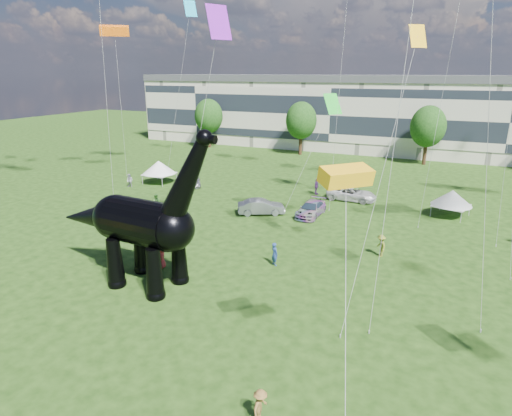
% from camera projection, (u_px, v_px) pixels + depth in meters
% --- Properties ---
extents(ground, '(220.00, 220.00, 0.00)m').
position_uv_depth(ground, '(191.00, 337.00, 23.00)').
color(ground, '#16330C').
rests_on(ground, ground).
extents(terrace_row, '(78.00, 11.00, 12.00)m').
position_uv_depth(terrace_row, '(338.00, 115.00, 78.06)').
color(terrace_row, beige).
rests_on(terrace_row, ground).
extents(tree_far_left, '(5.20, 5.20, 9.44)m').
position_uv_depth(tree_far_left, '(209.00, 113.00, 78.88)').
color(tree_far_left, '#382314').
rests_on(tree_far_left, ground).
extents(tree_mid_left, '(5.20, 5.20, 9.44)m').
position_uv_depth(tree_mid_left, '(301.00, 118.00, 71.76)').
color(tree_mid_left, '#382314').
rests_on(tree_mid_left, ground).
extents(tree_mid_right, '(5.20, 5.20, 9.44)m').
position_uv_depth(tree_mid_right, '(428.00, 123.00, 63.85)').
color(tree_mid_right, '#382314').
rests_on(tree_mid_right, ground).
extents(dinosaur_sculpture, '(13.52, 3.91, 11.04)m').
position_uv_depth(dinosaur_sculpture, '(137.00, 224.00, 27.81)').
color(dinosaur_sculpture, black).
rests_on(dinosaur_sculpture, ground).
extents(car_silver, '(3.56, 4.20, 1.36)m').
position_uv_depth(car_silver, '(194.00, 181.00, 53.27)').
color(car_silver, '#ACABB0').
rests_on(car_silver, ground).
extents(car_grey, '(4.88, 3.66, 1.54)m').
position_uv_depth(car_grey, '(261.00, 207.00, 42.62)').
color(car_grey, gray).
rests_on(car_grey, ground).
extents(car_white, '(5.38, 2.53, 1.49)m').
position_uv_depth(car_white, '(351.00, 194.00, 47.23)').
color(car_white, silver).
rests_on(car_white, ground).
extents(car_dark, '(2.17, 4.95, 1.42)m').
position_uv_depth(car_dark, '(311.00, 209.00, 42.19)').
color(car_dark, '#595960').
rests_on(car_dark, ground).
extents(gazebo_near, '(4.70, 4.70, 2.66)m').
position_uv_depth(gazebo_near, '(452.00, 198.00, 41.69)').
color(gazebo_near, silver).
rests_on(gazebo_near, ground).
extents(gazebo_left, '(4.14, 4.14, 2.89)m').
position_uv_depth(gazebo_left, '(159.00, 167.00, 54.26)').
color(gazebo_left, white).
rests_on(gazebo_left, ground).
extents(visitors, '(43.28, 34.85, 1.89)m').
position_uv_depth(visitors, '(270.00, 225.00, 37.35)').
color(visitors, '#396F2C').
rests_on(visitors, ground).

